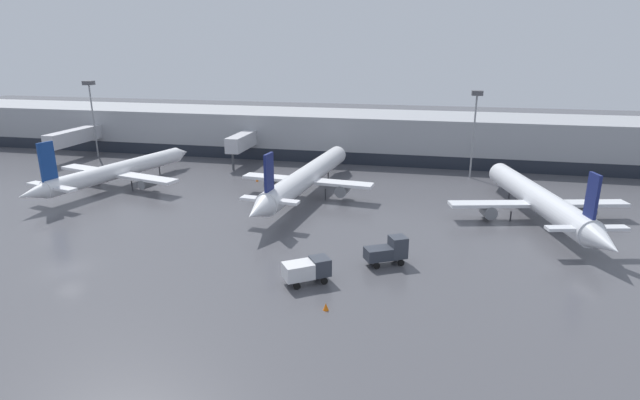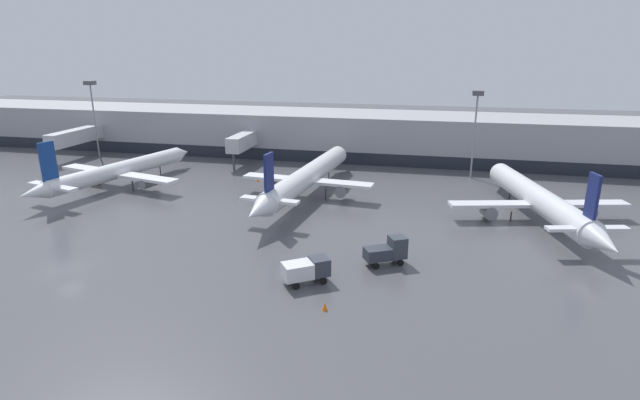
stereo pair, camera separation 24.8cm
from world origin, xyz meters
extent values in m
plane|color=#4C4C51|center=(0.00, 0.00, 0.00)|extent=(320.00, 320.00, 0.00)
cube|color=#9EA0A5|center=(0.00, 62.00, 4.50)|extent=(160.00, 16.00, 9.00)
cube|color=#1E232D|center=(0.00, 53.95, 1.20)|extent=(156.80, 0.10, 2.40)
cube|color=#BCBCC1|center=(0.56, 48.87, 4.60)|extent=(2.60, 10.25, 2.80)
cylinder|color=#3F4247|center=(0.56, 44.35, 1.60)|extent=(0.44, 0.44, 3.20)
cube|color=#BCBCC1|center=(-34.80, 46.69, 4.60)|extent=(2.60, 14.62, 2.80)
cylinder|color=#3F4247|center=(-34.80, 39.98, 1.60)|extent=(0.44, 0.44, 3.20)
cylinder|color=white|center=(-13.41, 30.02, 2.78)|extent=(8.99, 26.86, 2.63)
cone|color=white|center=(-9.85, 44.54, 2.78)|extent=(3.11, 3.40, 2.50)
cone|color=white|center=(-17.10, 14.99, 2.78)|extent=(3.24, 4.39, 2.37)
cube|color=white|center=(-13.57, 29.37, 2.25)|extent=(23.75, 8.25, 0.44)
cube|color=white|center=(-16.37, 17.96, 3.04)|extent=(9.14, 3.60, 0.35)
cube|color=navy|center=(-16.37, 17.96, 6.52)|extent=(0.92, 2.40, 5.91)
cylinder|color=slate|center=(-20.04, 30.96, 1.46)|extent=(2.10, 3.18, 1.45)
cylinder|color=slate|center=(-7.10, 27.78, 1.46)|extent=(2.10, 3.18, 1.45)
cylinder|color=#2D2D33|center=(-11.32, 38.55, 0.80)|extent=(0.20, 0.20, 1.60)
cylinder|color=#2D2D33|center=(-17.43, 29.62, 0.80)|extent=(0.20, 0.20, 1.60)
cylinder|color=#2D2D33|center=(-10.03, 27.80, 0.80)|extent=(0.20, 0.20, 1.60)
cylinder|color=silver|center=(50.63, 28.15, 2.79)|extent=(9.72, 27.34, 3.22)
cone|color=silver|center=(46.91, 43.15, 2.79)|extent=(3.83, 4.18, 3.06)
cone|color=silver|center=(54.51, 12.52, 2.79)|extent=(3.98, 5.39, 2.90)
cube|color=silver|center=(50.80, 27.48, 2.15)|extent=(23.58, 7.93, 0.44)
cube|color=silver|center=(53.67, 15.93, 3.11)|extent=(9.06, 3.41, 0.35)
cube|color=navy|center=(53.67, 15.93, 6.53)|extent=(0.84, 2.08, 5.55)
cylinder|color=slate|center=(44.35, 25.88, 1.17)|extent=(2.33, 2.86, 1.77)
cylinder|color=slate|center=(57.25, 29.08, 1.17)|extent=(2.33, 2.86, 1.77)
cylinder|color=#2D2D33|center=(48.49, 36.78, 0.67)|extent=(0.20, 0.20, 1.34)
cylinder|color=#2D2D33|center=(47.28, 25.90, 0.67)|extent=(0.20, 0.20, 1.34)
cylinder|color=#2D2D33|center=(54.65, 27.73, 0.67)|extent=(0.20, 0.20, 1.34)
cylinder|color=white|center=(18.17, 31.58, 3.22)|extent=(6.29, 32.05, 3.17)
cone|color=white|center=(19.92, 49.18, 3.22)|extent=(3.34, 3.76, 3.01)
cone|color=white|center=(16.37, 13.35, 3.22)|extent=(3.30, 5.01, 2.85)
cube|color=white|center=(18.09, 30.79, 2.59)|extent=(20.70, 4.58, 0.44)
cube|color=white|center=(16.73, 16.98, 3.54)|extent=(7.91, 2.20, 0.35)
cube|color=navy|center=(16.73, 16.98, 6.88)|extent=(0.59, 2.33, 5.42)
cylinder|color=slate|center=(12.37, 31.35, 1.63)|extent=(2.01, 2.98, 1.74)
cylinder|color=slate|center=(23.82, 30.22, 1.63)|extent=(2.01, 2.98, 1.74)
cylinder|color=#2D2D33|center=(19.19, 41.89, 0.90)|extent=(0.20, 0.20, 1.79)
cylinder|color=#2D2D33|center=(14.74, 30.32, 0.90)|extent=(0.20, 0.20, 1.79)
cylinder|color=#2D2D33|center=(21.29, 29.67, 0.90)|extent=(0.20, 0.20, 1.79)
cube|color=#2D333D|center=(31.60, 8.02, 1.34)|extent=(3.30, 2.93, 1.28)
cube|color=#333842|center=(33.54, 9.10, 1.85)|extent=(2.32, 2.34, 2.30)
cylinder|color=black|center=(33.20, 9.85, 0.35)|extent=(0.73, 0.56, 0.70)
cylinder|color=black|center=(34.00, 8.41, 0.35)|extent=(0.73, 0.56, 0.70)
cylinder|color=black|center=(30.77, 8.50, 0.35)|extent=(0.73, 0.56, 0.70)
cylinder|color=black|center=(31.57, 7.06, 0.35)|extent=(0.73, 0.56, 0.70)
cube|color=silver|center=(24.50, 1.87, 1.46)|extent=(3.50, 3.30, 1.53)
cube|color=#333842|center=(26.38, 3.17, 1.57)|extent=(2.54, 2.60, 1.74)
cylinder|color=black|center=(25.91, 3.97, 0.35)|extent=(0.72, 0.60, 0.70)
cylinder|color=black|center=(26.96, 2.44, 0.35)|extent=(0.72, 0.60, 0.70)
cylinder|color=black|center=(23.56, 2.35, 0.35)|extent=(0.72, 0.60, 0.70)
cylinder|color=black|center=(24.62, 0.83, 0.35)|extent=(0.72, 0.60, 0.70)
cone|color=orange|center=(-20.50, 32.38, 0.28)|extent=(0.41, 0.41, 0.55)
cone|color=orange|center=(28.15, -2.41, 0.34)|extent=(0.51, 0.51, 0.69)
cone|color=orange|center=(7.56, 37.77, 0.36)|extent=(0.45, 0.45, 0.71)
cylinder|color=gray|center=(43.42, 48.46, 7.15)|extent=(0.30, 0.30, 14.31)
cube|color=#4C4C51|center=(43.42, 48.46, 14.71)|extent=(1.80, 1.80, 0.80)
cylinder|color=gray|center=(-32.10, 49.88, 7.36)|extent=(0.30, 0.30, 14.72)
cube|color=#4C4C51|center=(-32.10, 49.88, 15.12)|extent=(1.80, 1.80, 0.80)
camera|label=1|loc=(36.18, -40.72, 22.31)|focal=28.00mm
camera|label=2|loc=(36.43, -40.67, 22.31)|focal=28.00mm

